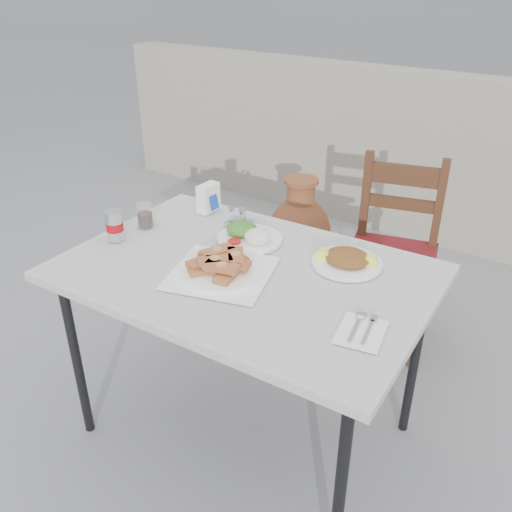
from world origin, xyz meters
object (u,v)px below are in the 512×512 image
Objects in this scene: salad_rice_plate at (249,235)px; chair at (392,252)px; salad_chopped_plate at (347,260)px; terracotta_urn at (299,236)px; napkin_holder at (208,198)px; soda_can at (115,225)px; cafe_table at (245,281)px; cola_glass at (145,217)px; condiment_caddy at (239,219)px; pide_plate at (221,265)px.

chair is (0.33, 0.83, -0.34)m from salad_rice_plate.
terracotta_urn is at bearing 128.12° from salad_chopped_plate.
chair reaches higher than napkin_holder.
napkin_holder reaches higher than soda_can.
cola_glass is (-0.57, 0.05, 0.10)m from cafe_table.
salad_chopped_plate is (0.31, 0.24, 0.08)m from cafe_table.
terracotta_urn is at bearing 92.68° from napkin_holder.
chair is (-0.10, 0.78, -0.34)m from salad_chopped_plate.
salad_rice_plate is 0.36m from napkin_holder.
condiment_caddy is 0.17× the size of terracotta_urn.
cafe_table is at bearing -4.98° from cola_glass.
pide_plate reaches higher than salad_chopped_plate.
napkin_holder is at bearing 143.17° from cafe_table.
terracotta_urn is (-0.24, 0.95, -0.53)m from condiment_caddy.
salad_rice_plate is 0.38× the size of terracotta_urn.
salad_chopped_plate is 2.06× the size of napkin_holder.
cola_glass is (-0.88, -0.19, 0.02)m from salad_chopped_plate.
salad_rice_plate is 1.23m from terracotta_urn.
soda_can is at bearing -169.06° from cafe_table.
soda_can is (-0.53, -0.03, 0.03)m from pide_plate.
terracotta_urn is at bearing 85.79° from soda_can.
soda_can is 0.16m from cola_glass.
salad_chopped_plate is at bearing -97.76° from chair.
cafe_table is 1.42× the size of chair.
napkin_holder is at bearing 133.74° from pide_plate.
pide_plate is 0.29m from salad_rice_plate.
salad_rice_plate is (-0.07, 0.28, -0.01)m from pide_plate.
chair is 0.75m from terracotta_urn.
chair is at bearing 76.86° from pide_plate.
salad_chopped_plate is at bearing 38.00° from cafe_table.
pide_plate is 1.19m from chair.
salad_chopped_plate is 2.19× the size of condiment_caddy.
soda_can is 0.13× the size of chair.
pide_plate is 3.46× the size of napkin_holder.
salad_rice_plate is 0.27× the size of chair.
salad_chopped_plate is 0.38× the size of terracotta_urn.
salad_rice_plate is at bearing 17.93° from cola_glass.
napkin_holder is (0.12, 0.29, 0.02)m from cola_glass.
chair is at bearing 96.95° from salad_chopped_plate.
cafe_table is at bearing -116.37° from chair.
napkin_holder is 1.07× the size of condiment_caddy.
cafe_table is 11.10× the size of soda_can.
terracotta_urn is (-0.43, 1.33, -0.54)m from pide_plate.
cola_glass is 1.30m from chair.
napkin_holder is (-0.45, 0.34, 0.12)m from cafe_table.
salad_rice_plate is at bearing -38.36° from condiment_caddy.
salad_chopped_plate is 0.96m from soda_can.
pide_plate is 1.68× the size of salad_chopped_plate.
condiment_caddy is at bearing 50.71° from soda_can.
salad_rice_plate is 0.16m from condiment_caddy.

